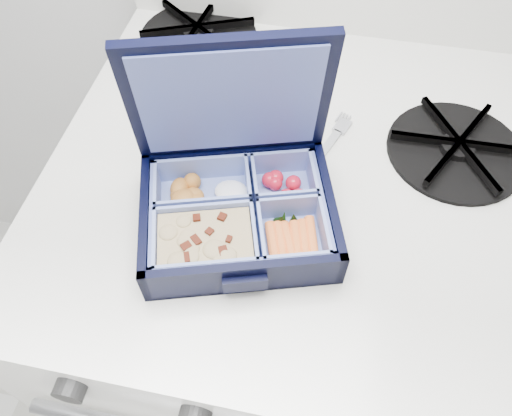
% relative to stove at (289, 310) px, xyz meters
% --- Properties ---
extents(stove, '(0.67, 0.67, 1.00)m').
position_rel_stove_xyz_m(stove, '(0.00, 0.00, 0.00)').
color(stove, silver).
rests_on(stove, floor).
extents(bento_box, '(0.26, 0.23, 0.05)m').
position_rel_stove_xyz_m(bento_box, '(-0.07, -0.13, 0.53)').
color(bento_box, black).
rests_on(bento_box, stove).
extents(burner_grate, '(0.18, 0.18, 0.03)m').
position_rel_stove_xyz_m(burner_grate, '(0.19, 0.04, 0.51)').
color(burner_grate, black).
rests_on(burner_grate, stove).
extents(burner_grate_rear, '(0.24, 0.24, 0.02)m').
position_rel_stove_xyz_m(burner_grate_rear, '(-0.21, 0.21, 0.51)').
color(burner_grate_rear, black).
rests_on(burner_grate_rear, stove).
extents(fork, '(0.08, 0.16, 0.01)m').
position_rel_stove_xyz_m(fork, '(0.01, -0.02, 0.50)').
color(fork, '#A8AAB1').
rests_on(fork, stove).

